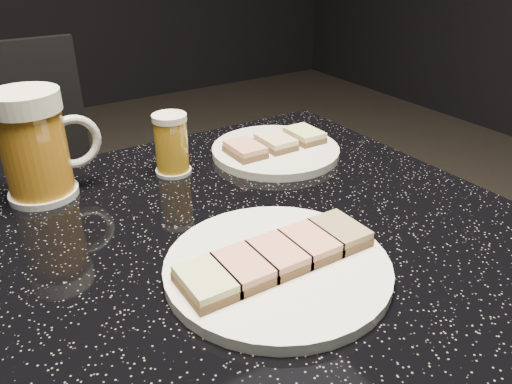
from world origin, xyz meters
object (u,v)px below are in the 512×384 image
Objects in this scene: beer_mug at (36,145)px; chair at (33,183)px; table at (256,358)px; beer_tumbler at (171,144)px; plate_large at (277,267)px; plate_small at (275,151)px.

beer_mug is 0.70m from chair.
table is 7.65× the size of beer_tumbler.
plate_large is 1.00m from chair.
table is at bearing -78.97° from chair.
plate_large is 1.64× the size of beer_mug.
plate_small is at bearing -8.70° from beer_mug.
beer_mug is at bearing 132.16° from table.
plate_small is (0.19, 0.28, 0.00)m from plate_large.
plate_small is 2.26× the size of beer_tumbler.
plate_small reaches higher than table.
chair is at bearing 85.46° from beer_mug.
plate_large is at bearing -124.08° from plate_small.
beer_mug is (-0.37, 0.06, 0.07)m from plate_small.
plate_small is 0.29× the size of table.
plate_small is 0.79m from chair.
table is 4.75× the size of beer_mug.
beer_mug reaches higher than beer_tumbler.
beer_mug reaches higher than plate_large.
plate_small is at bearing -64.42° from chair.
table is at bearing -47.84° from beer_mug.
beer_tumbler is at bearing -8.52° from beer_mug.
plate_small is at bearing -8.89° from beer_tumbler.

